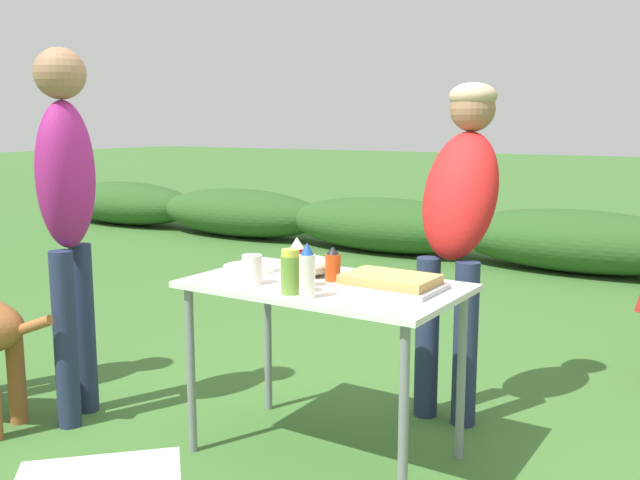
% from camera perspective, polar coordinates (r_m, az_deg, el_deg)
% --- Properties ---
extents(ground_plane, '(60.00, 60.00, 0.00)m').
position_cam_1_polar(ground_plane, '(3.13, 0.36, -16.78)').
color(ground_plane, '#3D6B2D').
extents(shrub_hedge, '(14.40, 0.90, 0.59)m').
position_cam_1_polar(shrub_hedge, '(7.07, 19.80, -0.07)').
color(shrub_hedge, '#2D5623').
rests_on(shrub_hedge, ground).
extents(folding_table, '(1.10, 0.64, 0.74)m').
position_cam_1_polar(folding_table, '(2.90, 0.37, -4.93)').
color(folding_table, silver).
rests_on(folding_table, ground).
extents(food_tray, '(0.40, 0.27, 0.06)m').
position_cam_1_polar(food_tray, '(2.79, 5.64, -3.37)').
color(food_tray, '#9E9EA3').
rests_on(food_tray, folding_table).
extents(plate_stack, '(0.24, 0.24, 0.02)m').
position_cam_1_polar(plate_stack, '(3.13, -5.58, -2.23)').
color(plate_stack, white).
rests_on(plate_stack, folding_table).
extents(mixing_bowl, '(0.21, 0.21, 0.08)m').
position_cam_1_polar(mixing_bowl, '(3.03, -0.80, -2.03)').
color(mixing_bowl, '#ADBC99').
rests_on(mixing_bowl, folding_table).
extents(paper_cup_stack, '(0.08, 0.08, 0.12)m').
position_cam_1_polar(paper_cup_stack, '(2.86, -5.46, -2.38)').
color(paper_cup_stack, white).
rests_on(paper_cup_stack, folding_table).
extents(relish_jar, '(0.07, 0.07, 0.17)m').
position_cam_1_polar(relish_jar, '(2.68, -2.38, -2.59)').
color(relish_jar, olive).
rests_on(relish_jar, folding_table).
extents(ketchup_bottle, '(0.07, 0.07, 0.20)m').
position_cam_1_polar(ketchup_bottle, '(2.79, -1.84, -1.90)').
color(ketchup_bottle, red).
rests_on(ketchup_bottle, folding_table).
extents(mayo_bottle, '(0.06, 0.06, 0.21)m').
position_cam_1_polar(mayo_bottle, '(2.62, -1.03, -2.55)').
color(mayo_bottle, silver).
rests_on(mayo_bottle, folding_table).
extents(hot_sauce_bottle, '(0.06, 0.06, 0.14)m').
position_cam_1_polar(hot_sauce_bottle, '(2.90, 1.03, -1.99)').
color(hot_sauce_bottle, '#CC4214').
rests_on(hot_sauce_bottle, folding_table).
extents(standing_person_in_red_jacket, '(0.36, 0.47, 1.56)m').
position_cam_1_polar(standing_person_in_red_jacket, '(3.35, 11.09, 2.38)').
color(standing_person_in_red_jacket, '#232D4C').
rests_on(standing_person_in_red_jacket, ground).
extents(standing_person_with_beanie, '(0.35, 0.39, 1.71)m').
position_cam_1_polar(standing_person_with_beanie, '(3.41, -19.58, 3.24)').
color(standing_person_with_beanie, '#232D4C').
rests_on(standing_person_with_beanie, ground).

